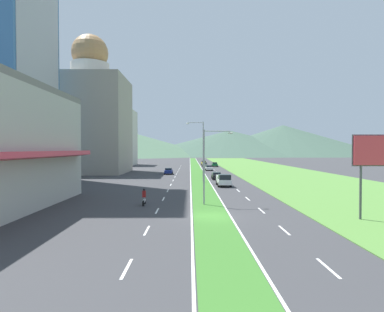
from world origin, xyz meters
TOP-DOWN VIEW (x-y plane):
  - ground_plane at (0.00, 0.00)m, footprint 600.00×600.00m
  - grass_median at (0.00, 60.00)m, footprint 3.20×240.00m
  - grass_verge_right at (20.60, 60.00)m, footprint 24.00×240.00m
  - lane_dash_left_1 at (-5.10, -12.41)m, footprint 0.16×2.80m
  - lane_dash_left_2 at (-5.10, -4.81)m, footprint 0.16×2.80m
  - lane_dash_left_3 at (-5.10, 2.78)m, footprint 0.16×2.80m
  - lane_dash_left_4 at (-5.10, 10.38)m, footprint 0.16×2.80m
  - lane_dash_left_5 at (-5.10, 17.97)m, footprint 0.16×2.80m
  - lane_dash_left_6 at (-5.10, 25.57)m, footprint 0.16×2.80m
  - lane_dash_left_7 at (-5.10, 33.16)m, footprint 0.16×2.80m
  - lane_dash_left_8 at (-5.10, 40.76)m, footprint 0.16×2.80m
  - lane_dash_left_9 at (-5.10, 48.35)m, footprint 0.16×2.80m
  - lane_dash_left_10 at (-5.10, 55.95)m, footprint 0.16×2.80m
  - lane_dash_left_11 at (-5.10, 63.54)m, footprint 0.16×2.80m
  - lane_dash_left_12 at (-5.10, 71.14)m, footprint 0.16×2.80m
  - lane_dash_left_13 at (-5.10, 78.73)m, footprint 0.16×2.80m
  - lane_dash_left_14 at (-5.10, 86.33)m, footprint 0.16×2.80m
  - lane_dash_right_1 at (5.10, -12.41)m, footprint 0.16×2.80m
  - lane_dash_right_2 at (5.10, -4.81)m, footprint 0.16×2.80m
  - lane_dash_right_3 at (5.10, 2.78)m, footprint 0.16×2.80m
  - lane_dash_right_4 at (5.10, 10.38)m, footprint 0.16×2.80m
  - lane_dash_right_5 at (5.10, 17.97)m, footprint 0.16×2.80m
  - lane_dash_right_6 at (5.10, 25.57)m, footprint 0.16×2.80m
  - lane_dash_right_7 at (5.10, 33.16)m, footprint 0.16×2.80m
  - lane_dash_right_8 at (5.10, 40.76)m, footprint 0.16×2.80m
  - lane_dash_right_9 at (5.10, 48.35)m, footprint 0.16×2.80m
  - lane_dash_right_10 at (5.10, 55.95)m, footprint 0.16×2.80m
  - lane_dash_right_11 at (5.10, 63.54)m, footprint 0.16×2.80m
  - lane_dash_right_12 at (5.10, 71.14)m, footprint 0.16×2.80m
  - lane_dash_right_13 at (5.10, 78.73)m, footprint 0.16×2.80m
  - lane_dash_right_14 at (5.10, 86.33)m, footprint 0.16×2.80m
  - edge_line_median_left at (-1.75, 60.00)m, footprint 0.16×240.00m
  - edge_line_median_right at (1.75, 60.00)m, footprint 0.16×240.00m
  - domed_building at (-26.99, 53.22)m, footprint 17.99×17.99m
  - midrise_colored at (-28.86, 91.72)m, footprint 13.00×13.00m
  - hill_far_left at (-85.98, 260.53)m, footprint 212.05×212.05m
  - hill_far_center at (36.15, 281.70)m, footprint 185.19×185.19m
  - hill_far_right at (88.51, 284.43)m, footprint 182.65×182.65m
  - street_lamp_near at (0.02, 6.10)m, footprint 3.23×0.46m
  - street_lamp_mid at (0.20, 29.64)m, footprint 3.19×0.36m
  - billboard_roadside at (14.16, -1.41)m, footprint 4.65×0.28m
  - car_0 at (3.43, 35.56)m, footprint 1.91×4.41m
  - car_1 at (-6.96, 48.28)m, footprint 1.93×4.13m
  - car_2 at (3.36, 92.76)m, footprint 1.93×4.69m
  - car_3 at (3.43, 61.66)m, footprint 1.95×4.29m
  - car_4 at (3.17, 80.92)m, footprint 1.86×4.56m
  - car_5 at (6.60, 81.14)m, footprint 1.87×4.26m
  - pickup_truck_0 at (3.59, 23.60)m, footprint 2.18×5.40m
  - motorcycle_rider at (-6.82, 6.04)m, footprint 0.36×2.00m

SIDE VIEW (x-z plane):
  - ground_plane at x=0.00m, z-range 0.00..0.00m
  - lane_dash_left_1 at x=-5.10m, z-range 0.00..0.01m
  - lane_dash_left_2 at x=-5.10m, z-range 0.00..0.01m
  - lane_dash_left_3 at x=-5.10m, z-range 0.00..0.01m
  - lane_dash_left_4 at x=-5.10m, z-range 0.00..0.01m
  - lane_dash_left_5 at x=-5.10m, z-range 0.00..0.01m
  - lane_dash_left_6 at x=-5.10m, z-range 0.00..0.01m
  - lane_dash_left_7 at x=-5.10m, z-range 0.00..0.01m
  - lane_dash_left_8 at x=-5.10m, z-range 0.00..0.01m
  - lane_dash_left_9 at x=-5.10m, z-range 0.00..0.01m
  - lane_dash_left_10 at x=-5.10m, z-range 0.00..0.01m
  - lane_dash_left_11 at x=-5.10m, z-range 0.00..0.01m
  - lane_dash_left_12 at x=-5.10m, z-range 0.00..0.01m
  - lane_dash_left_13 at x=-5.10m, z-range 0.00..0.01m
  - lane_dash_left_14 at x=-5.10m, z-range 0.00..0.01m
  - lane_dash_right_1 at x=5.10m, z-range 0.00..0.01m
  - lane_dash_right_2 at x=5.10m, z-range 0.00..0.01m
  - lane_dash_right_3 at x=5.10m, z-range 0.00..0.01m
  - lane_dash_right_4 at x=5.10m, z-range 0.00..0.01m
  - lane_dash_right_5 at x=5.10m, z-range 0.00..0.01m
  - lane_dash_right_6 at x=5.10m, z-range 0.00..0.01m
  - lane_dash_right_7 at x=5.10m, z-range 0.00..0.01m
  - lane_dash_right_8 at x=5.10m, z-range 0.00..0.01m
  - lane_dash_right_9 at x=5.10m, z-range 0.00..0.01m
  - lane_dash_right_10 at x=5.10m, z-range 0.00..0.01m
  - lane_dash_right_11 at x=5.10m, z-range 0.00..0.01m
  - lane_dash_right_12 at x=5.10m, z-range 0.00..0.01m
  - lane_dash_right_13 at x=5.10m, z-range 0.00..0.01m
  - lane_dash_right_14 at x=5.10m, z-range 0.00..0.01m
  - edge_line_median_left at x=-1.75m, z-range 0.00..0.01m
  - edge_line_median_right at x=1.75m, z-range 0.00..0.01m
  - grass_median at x=0.00m, z-range 0.00..0.06m
  - grass_verge_right at x=20.60m, z-range 0.00..0.06m
  - car_0 at x=3.43m, z-range 0.03..1.43m
  - car_4 at x=3.17m, z-range 0.02..1.46m
  - car_3 at x=3.43m, z-range 0.01..1.47m
  - motorcycle_rider at x=-6.82m, z-range -0.15..1.65m
  - car_5 at x=6.60m, z-range 0.02..1.48m
  - car_1 at x=-6.96m, z-range 0.01..1.51m
  - car_2 at x=3.36m, z-range 0.02..1.57m
  - pickup_truck_0 at x=3.59m, z-range -0.02..1.98m
  - street_lamp_near at x=0.02m, z-range 0.71..8.82m
  - billboard_roadside at x=14.16m, z-range 1.86..9.13m
  - street_lamp_mid at x=0.20m, z-range 0.75..11.69m
  - midrise_colored at x=-28.86m, z-range 0.00..20.19m
  - hill_far_center at x=36.15m, z-range 0.00..23.72m
  - domed_building at x=-26.99m, z-range -3.38..31.33m
  - hill_far_right at x=88.51m, z-range 0.00..29.04m
  - hill_far_left at x=-85.98m, z-range 0.00..29.62m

